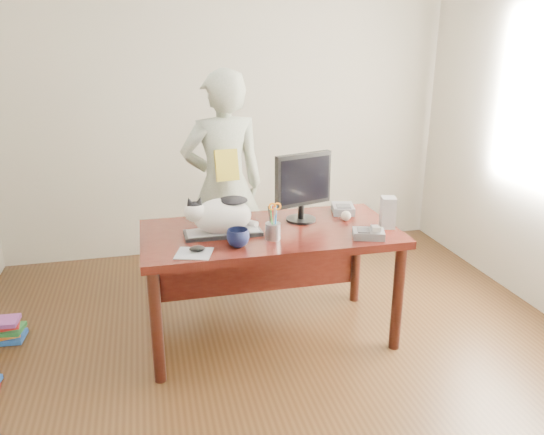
{
  "coord_description": "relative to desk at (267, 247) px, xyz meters",
  "views": [
    {
      "loc": [
        -0.73,
        -2.45,
        1.89
      ],
      "look_at": [
        0.0,
        0.55,
        0.85
      ],
      "focal_mm": 35.0,
      "sensor_mm": 36.0,
      "label": 1
    }
  ],
  "objects": [
    {
      "name": "keyboard",
      "position": [
        -0.3,
        -0.09,
        0.16
      ],
      "size": [
        0.47,
        0.18,
        0.03
      ],
      "rotation": [
        0.0,
        0.0,
        0.01
      ],
      "color": "black",
      "rests_on": "desk"
    },
    {
      "name": "mousepad",
      "position": [
        -0.51,
        -0.36,
        0.15
      ],
      "size": [
        0.24,
        0.23,
        0.0
      ],
      "rotation": [
        0.0,
        0.0,
        -0.3
      ],
      "color": "#A6AAB2",
      "rests_on": "desk"
    },
    {
      "name": "pen_cup",
      "position": [
        -0.02,
        -0.23,
        0.21
      ],
      "size": [
        0.1,
        0.1,
        0.23
      ],
      "rotation": [
        0.0,
        0.0,
        -0.08
      ],
      "color": "gray",
      "rests_on": "desk"
    },
    {
      "name": "calculator",
      "position": [
        0.57,
        0.15,
        0.18
      ],
      "size": [
        0.18,
        0.22,
        0.06
      ],
      "rotation": [
        0.0,
        0.0,
        -0.24
      ],
      "color": "slate",
      "rests_on": "desk"
    },
    {
      "name": "book_stack",
      "position": [
        -0.24,
        0.22,
        0.19
      ],
      "size": [
        0.26,
        0.21,
        0.09
      ],
      "rotation": [
        0.0,
        0.0,
        0.1
      ],
      "color": "#4D1414",
      "rests_on": "desk"
    },
    {
      "name": "person",
      "position": [
        -0.18,
        0.66,
        0.25
      ],
      "size": [
        0.66,
        0.47,
        1.7
      ],
      "primitive_type": "imported",
      "rotation": [
        0.0,
        0.0,
        3.24
      ],
      "color": "beige",
      "rests_on": "ground"
    },
    {
      "name": "room",
      "position": [
        0.0,
        -0.68,
        0.75
      ],
      "size": [
        4.5,
        4.5,
        4.5
      ],
      "color": "black",
      "rests_on": "ground"
    },
    {
      "name": "speaker",
      "position": [
        0.74,
        -0.2,
        0.25
      ],
      "size": [
        0.11,
        0.12,
        0.2
      ],
      "rotation": [
        0.0,
        0.0,
        -0.27
      ],
      "color": "#A2A2A4",
      "rests_on": "desk"
    },
    {
      "name": "desk",
      "position": [
        0.0,
        0.0,
        0.0
      ],
      "size": [
        1.6,
        0.8,
        0.75
      ],
      "color": "black",
      "rests_on": "ground"
    },
    {
      "name": "book_pile_b",
      "position": [
        -1.72,
        0.27,
        -0.53
      ],
      "size": [
        0.26,
        0.2,
        0.15
      ],
      "color": "#1B4AA6",
      "rests_on": "ground"
    },
    {
      "name": "mouse",
      "position": [
        -0.49,
        -0.34,
        0.17
      ],
      "size": [
        0.1,
        0.08,
        0.04
      ],
      "rotation": [
        0.0,
        0.0,
        -0.3
      ],
      "color": "black",
      "rests_on": "mousepad"
    },
    {
      "name": "held_book",
      "position": [
        -0.18,
        0.49,
        0.45
      ],
      "size": [
        0.17,
        0.11,
        0.22
      ],
      "rotation": [
        0.0,
        0.0,
        0.1
      ],
      "color": "gold",
      "rests_on": "person"
    },
    {
      "name": "monitor",
      "position": [
        0.25,
        0.04,
        0.4
      ],
      "size": [
        0.4,
        0.25,
        0.45
      ],
      "rotation": [
        0.0,
        0.0,
        0.3
      ],
      "color": "black",
      "rests_on": "desk"
    },
    {
      "name": "phone",
      "position": [
        0.55,
        -0.35,
        0.18
      ],
      "size": [
        0.22,
        0.19,
        0.09
      ],
      "rotation": [
        0.0,
        0.0,
        -0.32
      ],
      "color": "slate",
      "rests_on": "desk"
    },
    {
      "name": "cat",
      "position": [
        -0.32,
        -0.1,
        0.28
      ],
      "size": [
        0.46,
        0.24,
        0.26
      ],
      "rotation": [
        0.0,
        0.0,
        0.01
      ],
      "color": "white",
      "rests_on": "keyboard"
    },
    {
      "name": "coffee_mug",
      "position": [
        -0.24,
        -0.3,
        0.2
      ],
      "size": [
        0.18,
        0.18,
        0.1
      ],
      "primitive_type": "imported",
      "rotation": [
        0.0,
        0.0,
        1.02
      ],
      "color": "black",
      "rests_on": "desk"
    },
    {
      "name": "baseball",
      "position": [
        0.53,
        -0.02,
        0.18
      ],
      "size": [
        0.07,
        0.07,
        0.07
      ],
      "rotation": [
        0.0,
        0.0,
        -0.07
      ],
      "color": "white",
      "rests_on": "desk"
    }
  ]
}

